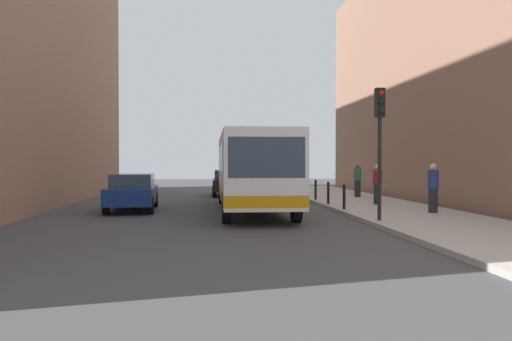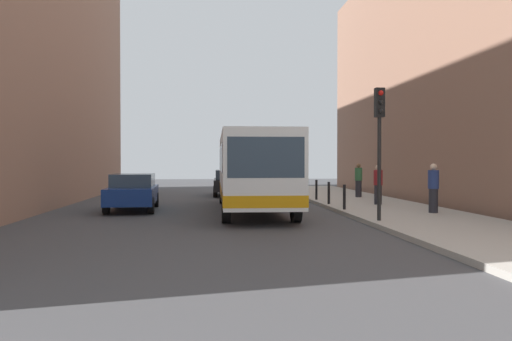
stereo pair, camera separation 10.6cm
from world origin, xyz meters
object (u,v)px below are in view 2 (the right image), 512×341
at_px(car_behind_bus, 230,182).
at_px(bollard_far, 316,190).
at_px(pedestrian_far_sidewalk, 359,180).
at_px(bollard_near, 344,197).
at_px(car_beside_bus, 133,191).
at_px(traffic_light, 380,128).
at_px(bollard_mid, 329,193).
at_px(pedestrian_near_signal, 433,188).
at_px(bus, 252,168).
at_px(pedestrian_mid_sidewalk, 378,185).

xyz_separation_m(car_behind_bus, bollard_far, (3.91, -5.67, -0.16)).
bearing_deg(pedestrian_far_sidewalk, bollard_near, -124.35).
relative_size(car_beside_bus, traffic_light, 1.09).
distance_m(car_beside_bus, bollard_far, 8.78).
xyz_separation_m(car_behind_bus, bollard_near, (3.91, -10.75, -0.16)).
height_order(bollard_mid, pedestrian_far_sidewalk, pedestrian_far_sidewalk).
bearing_deg(pedestrian_far_sidewalk, bollard_mid, -135.06).
xyz_separation_m(car_beside_bus, pedestrian_near_signal, (11.01, -3.50, 0.25)).
height_order(bollard_near, bollard_far, same).
distance_m(bus, car_behind_bus, 9.56).
xyz_separation_m(pedestrian_near_signal, pedestrian_mid_sidewalk, (-0.77, 3.71, -0.04)).
bearing_deg(car_beside_bus, traffic_light, 143.50).
bearing_deg(car_beside_bus, bollard_far, -161.15).
height_order(car_beside_bus, bollard_near, car_beside_bus).
bearing_deg(pedestrian_mid_sidewalk, bollard_near, 115.79).
bearing_deg(bollard_far, car_beside_bus, -158.98).
bearing_deg(bollard_mid, car_behind_bus, 115.47).
bearing_deg(pedestrian_near_signal, pedestrian_far_sidewalk, 151.36).
relative_size(car_beside_bus, pedestrian_near_signal, 2.54).
distance_m(bollard_near, bollard_far, 5.08).
height_order(bus, pedestrian_far_sidewalk, bus).
relative_size(bus, traffic_light, 2.70).
distance_m(bus, bollard_far, 5.25).
xyz_separation_m(bus, pedestrian_mid_sidewalk, (5.46, 0.89, -0.73)).
relative_size(car_beside_bus, bollard_near, 4.70).
distance_m(traffic_light, pedestrian_near_signal, 3.99).
distance_m(bollard_far, pedestrian_far_sidewalk, 3.03).
xyz_separation_m(car_behind_bus, traffic_light, (4.01, -14.48, 2.22)).
bearing_deg(pedestrian_mid_sidewalk, bollard_mid, 58.40).
relative_size(car_behind_bus, bollard_near, 4.68).
distance_m(bollard_near, bollard_mid, 2.54).
height_order(car_beside_bus, pedestrian_far_sidewalk, pedestrian_far_sidewalk).
bearing_deg(traffic_light, car_behind_bus, 105.49).
relative_size(car_beside_bus, bollard_mid, 4.70).
relative_size(traffic_light, pedestrian_mid_sidewalk, 2.43).
bearing_deg(bus, car_behind_bus, -86.11).
relative_size(car_behind_bus, pedestrian_mid_sidewalk, 2.63).
height_order(traffic_light, bollard_far, traffic_light).
relative_size(bollard_near, pedestrian_near_signal, 0.54).
xyz_separation_m(traffic_light, pedestrian_near_signal, (2.72, 2.16, -1.98)).
bearing_deg(pedestrian_mid_sidewalk, bus, 78.66).
xyz_separation_m(bus, car_beside_bus, (-4.78, 0.68, -0.94)).
bearing_deg(pedestrian_mid_sidewalk, traffic_light, 141.09).
bearing_deg(car_behind_bus, car_beside_bus, 65.48).
bearing_deg(bus, bollard_far, -130.83).
relative_size(car_behind_bus, bollard_mid, 4.68).
bearing_deg(pedestrian_near_signal, car_behind_bus, 178.08).
relative_size(bus, car_beside_bus, 2.48).
xyz_separation_m(car_behind_bus, pedestrian_near_signal, (6.73, -12.32, 0.25)).
relative_size(pedestrian_near_signal, pedestrian_far_sidewalk, 1.01).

